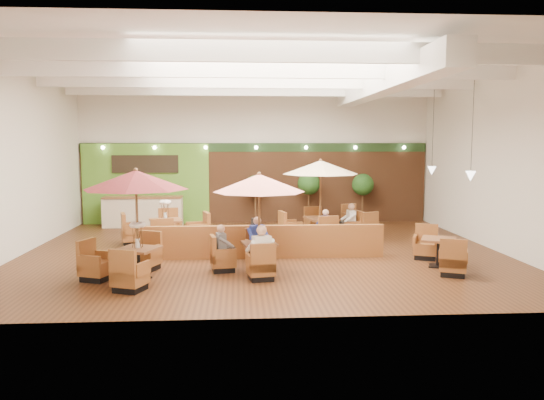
{
  "coord_description": "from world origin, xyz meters",
  "views": [
    {
      "loc": [
        -0.72,
        -15.47,
        3.22
      ],
      "look_at": [
        0.3,
        0.5,
        1.5
      ],
      "focal_mm": 35.0,
      "sensor_mm": 36.0,
      "label": 1
    }
  ],
  "objects": [
    {
      "name": "service_counter",
      "position": [
        -4.4,
        5.1,
        0.58
      ],
      "size": [
        3.0,
        0.75,
        1.18
      ],
      "color": "beige",
      "rests_on": "ground"
    },
    {
      "name": "diner_2",
      "position": [
        -1.12,
        -2.3,
        0.73
      ],
      "size": [
        0.35,
        0.39,
        0.73
      ],
      "rotation": [
        0.0,
        0.0,
        4.95
      ],
      "color": "slate",
      "rests_on": "ground"
    },
    {
      "name": "room",
      "position": [
        0.25,
        1.22,
        3.63
      ],
      "size": [
        14.04,
        14.0,
        5.52
      ],
      "color": "#381E0F",
      "rests_on": "ground"
    },
    {
      "name": "table_4",
      "position": [
        4.49,
        -2.18,
        0.36
      ],
      "size": [
        1.12,
        2.73,
        0.95
      ],
      "rotation": [
        0.0,
        0.0,
        -0.41
      ],
      "color": "brown",
      "rests_on": "ground"
    },
    {
      "name": "table_5",
      "position": [
        3.51,
        2.77,
        0.37
      ],
      "size": [
        1.14,
        2.76,
        0.97
      ],
      "rotation": [
        0.0,
        0.0,
        0.41
      ],
      "color": "brown",
      "rests_on": "ground"
    },
    {
      "name": "diner_4",
      "position": [
        2.97,
        1.75,
        0.75
      ],
      "size": [
        0.33,
        0.4,
        0.78
      ],
      "rotation": [
        0.0,
        0.0,
        1.67
      ],
      "color": "white",
      "rests_on": "ground"
    },
    {
      "name": "topiary_0",
      "position": [
        -0.05,
        5.3,
        1.47
      ],
      "size": [
        0.85,
        0.85,
        1.97
      ],
      "color": "black",
      "rests_on": "ground"
    },
    {
      "name": "table_0",
      "position": [
        -3.16,
        -3.02,
        1.89
      ],
      "size": [
        2.6,
        2.76,
        2.65
      ],
      "rotation": [
        0.0,
        0.0,
        -0.37
      ],
      "color": "brown",
      "rests_on": "ground"
    },
    {
      "name": "diner_3",
      "position": [
        1.98,
        0.76,
        0.73
      ],
      "size": [
        0.39,
        0.34,
        0.71
      ],
      "rotation": [
        0.0,
        0.0,
        0.27
      ],
      "color": "#23379A",
      "rests_on": "ground"
    },
    {
      "name": "table_2",
      "position": [
        1.98,
        1.75,
        1.84
      ],
      "size": [
        2.77,
        2.77,
        2.71
      ],
      "rotation": [
        0.0,
        0.0,
        0.24
      ],
      "color": "brown",
      "rests_on": "ground"
    },
    {
      "name": "diner_0",
      "position": [
        -0.2,
        -3.22,
        0.78
      ],
      "size": [
        0.47,
        0.43,
        0.86
      ],
      "rotation": [
        0.0,
        0.0,
        0.34
      ],
      "color": "white",
      "rests_on": "ground"
    },
    {
      "name": "topiary_1",
      "position": [
        2.07,
        5.3,
        1.55
      ],
      "size": [
        0.89,
        0.89,
        2.08
      ],
      "color": "black",
      "rests_on": "ground"
    },
    {
      "name": "table_1",
      "position": [
        -0.26,
        -2.31,
        1.81
      ],
      "size": [
        2.42,
        2.52,
        2.51
      ],
      "rotation": [
        0.0,
        0.0,
        0.18
      ],
      "color": "brown",
      "rests_on": "ground"
    },
    {
      "name": "booth_divider",
      "position": [
        0.01,
        -0.85,
        0.47
      ],
      "size": [
        6.73,
        0.18,
        0.93
      ],
      "primitive_type": "cube",
      "rotation": [
        0.0,
        0.0,
        0.0
      ],
      "color": "brown",
      "rests_on": "ground"
    },
    {
      "name": "table_3",
      "position": [
        -3.04,
        1.34,
        0.44
      ],
      "size": [
        2.89,
        2.89,
        1.59
      ],
      "rotation": [
        0.0,
        0.0,
        0.28
      ],
      "color": "brown",
      "rests_on": "ground"
    },
    {
      "name": "diner_1",
      "position": [
        -0.2,
        -1.39,
        0.75
      ],
      "size": [
        0.43,
        0.39,
        0.79
      ],
      "rotation": [
        0.0,
        0.0,
        3.45
      ],
      "color": "#23379A",
      "rests_on": "ground"
    },
    {
      "name": "topiary_2",
      "position": [
        4.24,
        5.3,
        1.5
      ],
      "size": [
        0.87,
        0.87,
        2.01
      ],
      "color": "black",
      "rests_on": "ground"
    }
  ]
}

